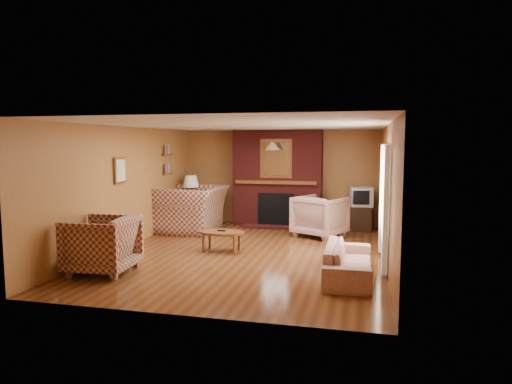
% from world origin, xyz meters
% --- Properties ---
extents(floor, '(6.50, 6.50, 0.00)m').
position_xyz_m(floor, '(0.00, 0.00, 0.00)').
color(floor, '#4F2711').
rests_on(floor, ground).
extents(ceiling, '(6.50, 6.50, 0.00)m').
position_xyz_m(ceiling, '(0.00, 0.00, 2.40)').
color(ceiling, silver).
rests_on(ceiling, wall_back).
extents(wall_back, '(6.50, 0.00, 6.50)m').
position_xyz_m(wall_back, '(0.00, 3.25, 1.20)').
color(wall_back, '#9B6630').
rests_on(wall_back, floor).
extents(wall_front, '(6.50, 0.00, 6.50)m').
position_xyz_m(wall_front, '(0.00, -3.25, 1.20)').
color(wall_front, '#9B6630').
rests_on(wall_front, floor).
extents(wall_left, '(0.00, 6.50, 6.50)m').
position_xyz_m(wall_left, '(-2.50, 0.00, 1.20)').
color(wall_left, '#9B6630').
rests_on(wall_left, floor).
extents(wall_right, '(0.00, 6.50, 6.50)m').
position_xyz_m(wall_right, '(2.50, 0.00, 1.20)').
color(wall_right, '#9B6630').
rests_on(wall_right, floor).
extents(fireplace, '(2.20, 0.82, 2.40)m').
position_xyz_m(fireplace, '(0.00, 2.98, 1.18)').
color(fireplace, '#501311').
rests_on(fireplace, floor).
extents(window_right, '(0.10, 1.85, 2.00)m').
position_xyz_m(window_right, '(2.45, -0.20, 1.13)').
color(window_right, beige).
rests_on(window_right, wall_right).
extents(bookshelf, '(0.09, 0.55, 0.71)m').
position_xyz_m(bookshelf, '(-2.44, 1.90, 1.67)').
color(bookshelf, brown).
rests_on(bookshelf, wall_left).
extents(botanical_print, '(0.05, 0.40, 0.50)m').
position_xyz_m(botanical_print, '(-2.47, -0.30, 1.55)').
color(botanical_print, brown).
rests_on(botanical_print, wall_left).
extents(pendant_light, '(0.36, 0.36, 0.48)m').
position_xyz_m(pendant_light, '(0.00, 2.30, 2.00)').
color(pendant_light, black).
rests_on(pendant_light, ceiling).
extents(plaid_loveseat, '(1.44, 1.64, 1.05)m').
position_xyz_m(plaid_loveseat, '(-1.85, 1.88, 0.52)').
color(plaid_loveseat, maroon).
rests_on(plaid_loveseat, floor).
extents(plaid_armchair, '(1.05, 1.02, 0.91)m').
position_xyz_m(plaid_armchair, '(-1.95, -1.82, 0.45)').
color(plaid_armchair, maroon).
rests_on(plaid_armchair, floor).
extents(floral_sofa, '(0.70, 1.77, 0.52)m').
position_xyz_m(floral_sofa, '(1.90, -1.18, 0.26)').
color(floral_sofa, '#B8AE8E').
rests_on(floral_sofa, floor).
extents(floral_armchair, '(1.33, 1.34, 0.91)m').
position_xyz_m(floral_armchair, '(1.18, 1.87, 0.46)').
color(floral_armchair, '#B8AE8E').
rests_on(floral_armchair, floor).
extents(coffee_table, '(0.90, 0.56, 0.42)m').
position_xyz_m(coffee_table, '(-0.52, -0.03, 0.35)').
color(coffee_table, brown).
rests_on(coffee_table, floor).
extents(side_table, '(0.45, 0.45, 0.59)m').
position_xyz_m(side_table, '(-2.10, 2.45, 0.30)').
color(side_table, brown).
rests_on(side_table, floor).
extents(table_lamp, '(0.41, 0.41, 0.68)m').
position_xyz_m(table_lamp, '(-2.10, 2.45, 0.97)').
color(table_lamp, white).
rests_on(table_lamp, side_table).
extents(tv_stand, '(0.57, 0.52, 0.59)m').
position_xyz_m(tv_stand, '(2.05, 2.80, 0.29)').
color(tv_stand, black).
rests_on(tv_stand, floor).
extents(crt_tv, '(0.56, 0.56, 0.46)m').
position_xyz_m(crt_tv, '(2.05, 2.79, 0.82)').
color(crt_tv, '#A4A6AB').
rests_on(crt_tv, tv_stand).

